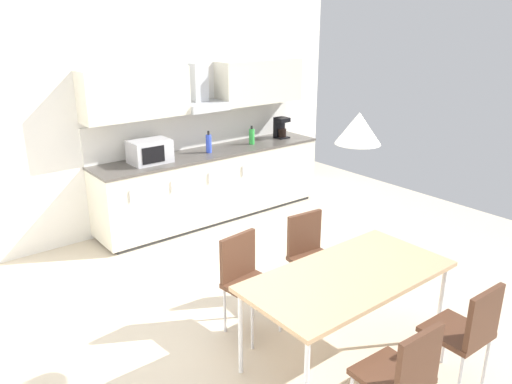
{
  "coord_description": "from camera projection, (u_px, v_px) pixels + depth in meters",
  "views": [
    {
      "loc": [
        -2.47,
        -3.0,
        2.6
      ],
      "look_at": [
        0.38,
        0.57,
        1.0
      ],
      "focal_mm": 35.0,
      "sensor_mm": 36.0,
      "label": 1
    }
  ],
  "objects": [
    {
      "name": "ground_plane",
      "position": [
        263.0,
        322.0,
        4.53
      ],
      "size": [
        8.3,
        8.11,
        0.02
      ],
      "primitive_type": "cube",
      "color": "beige"
    },
    {
      "name": "pendant_lamp",
      "position": [
        359.0,
        128.0,
        3.44
      ],
      "size": [
        0.32,
        0.32,
        0.22
      ],
      "primitive_type": "cone",
      "color": "silver"
    },
    {
      "name": "microwave",
      "position": [
        150.0,
        151.0,
        6.02
      ],
      "size": [
        0.48,
        0.35,
        0.28
      ],
      "color": "#ADADB2",
      "rests_on": "kitchen_counter"
    },
    {
      "name": "chair_far_left",
      "position": [
        246.0,
        274.0,
        4.25
      ],
      "size": [
        0.44,
        0.44,
        0.87
      ],
      "color": "#4C2D1E",
      "rests_on": "ground_plane"
    },
    {
      "name": "dining_table",
      "position": [
        348.0,
        279.0,
        3.83
      ],
      "size": [
        1.67,
        0.83,
        0.75
      ],
      "color": "tan",
      "rests_on": "ground_plane"
    },
    {
      "name": "kitchen_counter",
      "position": [
        212.0,
        184.0,
        6.74
      ],
      "size": [
        3.22,
        0.68,
        0.93
      ],
      "color": "#333333",
      "rests_on": "ground_plane"
    },
    {
      "name": "backsplash_tile",
      "position": [
        198.0,
        130.0,
        6.75
      ],
      "size": [
        3.2,
        0.02,
        0.46
      ],
      "primitive_type": "cube",
      "color": "silver",
      "rests_on": "kitchen_counter"
    },
    {
      "name": "bottle_blue",
      "position": [
        209.0,
        143.0,
        6.48
      ],
      "size": [
        0.07,
        0.07,
        0.29
      ],
      "color": "blue",
      "rests_on": "kitchen_counter"
    },
    {
      "name": "coffee_maker",
      "position": [
        281.0,
        128.0,
        7.28
      ],
      "size": [
        0.18,
        0.19,
        0.3
      ],
      "color": "black",
      "rests_on": "kitchen_counter"
    },
    {
      "name": "wall_back",
      "position": [
        121.0,
        119.0,
        6.09
      ],
      "size": [
        6.64,
        0.1,
        2.86
      ],
      "primitive_type": "cube",
      "color": "silver",
      "rests_on": "ground_plane"
    },
    {
      "name": "chair_near_right",
      "position": [
        468.0,
        328.0,
        3.52
      ],
      "size": [
        0.41,
        0.41,
        0.87
      ],
      "color": "#4C2D1E",
      "rests_on": "ground_plane"
    },
    {
      "name": "upper_wall_cabinets",
      "position": [
        203.0,
        88.0,
        6.44
      ],
      "size": [
        3.2,
        0.4,
        0.59
      ],
      "color": "beige"
    },
    {
      "name": "chair_near_left",
      "position": [
        403.0,
        372.0,
        3.08
      ],
      "size": [
        0.42,
        0.42,
        0.87
      ],
      "color": "#4C2D1E",
      "rests_on": "ground_plane"
    },
    {
      "name": "bottle_green",
      "position": [
        252.0,
        136.0,
        6.93
      ],
      "size": [
        0.08,
        0.08,
        0.26
      ],
      "color": "green",
      "rests_on": "kitchen_counter"
    },
    {
      "name": "chair_far_right",
      "position": [
        310.0,
        250.0,
        4.7
      ],
      "size": [
        0.43,
        0.43,
        0.87
      ],
      "color": "#4C2D1E",
      "rests_on": "ground_plane"
    }
  ]
}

